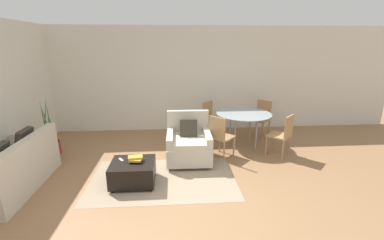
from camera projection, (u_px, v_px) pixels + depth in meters
name	position (u px, v px, depth m)	size (l,w,h in m)	color
ground_plane	(185.00, 212.00, 3.63)	(20.00, 20.00, 0.00)	#936B47
wall_back	(178.00, 80.00, 6.85)	(12.00, 0.06, 2.75)	silver
area_rug	(163.00, 179.00, 4.52)	(2.52, 1.57, 0.01)	gray
couch	(13.00, 172.00, 4.13)	(0.83, 1.76, 0.90)	beige
armchair	(189.00, 144.00, 5.17)	(0.88, 0.95, 0.95)	beige
ottoman	(133.00, 172.00, 4.33)	(0.72, 0.65, 0.38)	black
book_stack	(136.00, 159.00, 4.30)	(0.26, 0.21, 0.09)	black
tv_remote_primary	(121.00, 160.00, 4.38)	(0.11, 0.14, 0.01)	#B7B7BC
tv_remote_secondary	(135.00, 158.00, 4.44)	(0.08, 0.16, 0.01)	#B7B7BC
potted_plant	(50.00, 143.00, 5.47)	(0.40, 0.40, 1.27)	maroon
dining_table	(244.00, 116.00, 5.87)	(1.25, 1.25, 0.77)	#99A8AD
dining_chair_near_left	(220.00, 134.00, 5.23)	(0.59, 0.59, 0.90)	tan
dining_chair_near_right	(283.00, 133.00, 5.33)	(0.59, 0.59, 0.90)	tan
dining_chair_far_left	(210.00, 117.00, 6.51)	(0.59, 0.59, 0.90)	tan
dining_chair_far_right	(262.00, 116.00, 6.60)	(0.59, 0.59, 0.90)	tan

